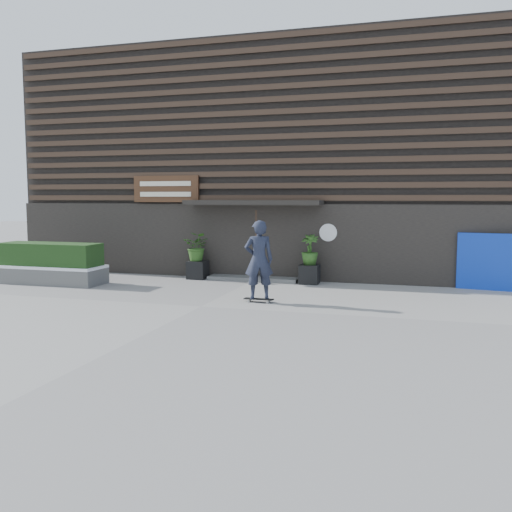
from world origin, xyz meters
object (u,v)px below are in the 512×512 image
(raised_bed, at_px, (50,275))
(skateboarder, at_px, (259,260))
(planter_pot_right, at_px, (309,274))
(planter_pot_left, at_px, (198,270))
(blue_tarp, at_px, (489,262))

(raised_bed, relative_size, skateboarder, 1.64)
(planter_pot_right, distance_m, raised_bed, 8.22)
(planter_pot_right, bearing_deg, raised_bed, -164.27)
(planter_pot_left, relative_size, planter_pot_right, 1.00)
(blue_tarp, bearing_deg, planter_pot_left, -169.63)
(planter_pot_right, bearing_deg, blue_tarp, 3.25)
(planter_pot_left, bearing_deg, skateboarder, -47.70)
(planter_pot_left, relative_size, skateboarder, 0.28)
(planter_pot_right, bearing_deg, planter_pot_left, 180.00)
(planter_pot_right, xyz_separation_m, blue_tarp, (5.28, 0.30, 0.54))
(blue_tarp, xyz_separation_m, skateboarder, (-5.95, -3.74, 0.27))
(planter_pot_right, distance_m, skateboarder, 3.60)
(raised_bed, xyz_separation_m, skateboarder, (7.24, -1.21, 0.86))
(raised_bed, bearing_deg, skateboarder, -9.51)
(raised_bed, bearing_deg, planter_pot_right, 15.73)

